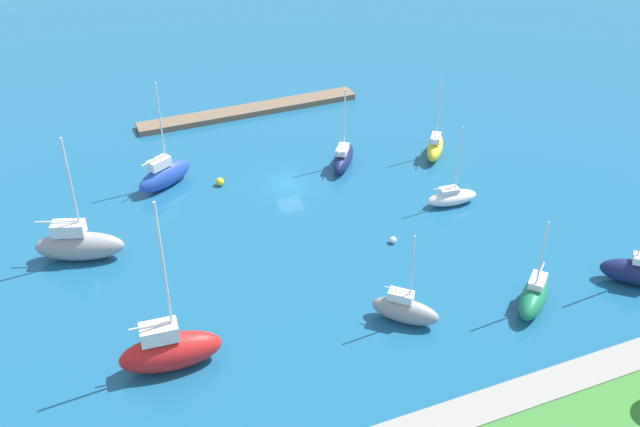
{
  "coord_description": "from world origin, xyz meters",
  "views": [
    {
      "loc": [
        21.8,
        61.76,
        40.13
      ],
      "look_at": [
        0.0,
        8.3,
        1.5
      ],
      "focal_mm": 41.93,
      "sensor_mm": 36.0,
      "label": 1
    }
  ],
  "objects_px": {
    "sailboat_navy_mid_basin": "(343,158)",
    "sailboat_red_lone_south": "(170,350)",
    "sailboat_gray_near_pier": "(405,310)",
    "sailboat_green_along_channel": "(534,296)",
    "mooring_buoy_yellow": "(220,182)",
    "sailboat_navy_outer_mooring": "(637,272)",
    "mooring_buoy_white": "(393,240)",
    "sailboat_gray_by_breakwater": "(79,244)",
    "sailboat_yellow_east_end": "(435,147)",
    "sailboat_white_inner_mooring": "(452,197)",
    "sailboat_blue_off_beacon": "(164,175)",
    "pier_dock": "(249,110)"
  },
  "relations": [
    {
      "from": "sailboat_yellow_east_end",
      "to": "sailboat_green_along_channel",
      "type": "distance_m",
      "value": 25.42
    },
    {
      "from": "sailboat_green_along_channel",
      "to": "sailboat_blue_off_beacon",
      "type": "bearing_deg",
      "value": -93.36
    },
    {
      "from": "sailboat_blue_off_beacon",
      "to": "sailboat_gray_by_breakwater",
      "type": "bearing_deg",
      "value": -164.48
    },
    {
      "from": "sailboat_gray_near_pier",
      "to": "mooring_buoy_white",
      "type": "relative_size",
      "value": 12.89
    },
    {
      "from": "sailboat_gray_by_breakwater",
      "to": "sailboat_green_along_channel",
      "type": "relative_size",
      "value": 1.4
    },
    {
      "from": "sailboat_gray_by_breakwater",
      "to": "mooring_buoy_yellow",
      "type": "height_order",
      "value": "sailboat_gray_by_breakwater"
    },
    {
      "from": "pier_dock",
      "to": "sailboat_red_lone_south",
      "type": "height_order",
      "value": "sailboat_red_lone_south"
    },
    {
      "from": "sailboat_yellow_east_end",
      "to": "sailboat_gray_near_pier",
      "type": "relative_size",
      "value": 1.05
    },
    {
      "from": "sailboat_red_lone_south",
      "to": "sailboat_green_along_channel",
      "type": "bearing_deg",
      "value": -4.09
    },
    {
      "from": "sailboat_navy_mid_basin",
      "to": "sailboat_red_lone_south",
      "type": "relative_size",
      "value": 0.61
    },
    {
      "from": "sailboat_green_along_channel",
      "to": "pier_dock",
      "type": "bearing_deg",
      "value": -117.86
    },
    {
      "from": "pier_dock",
      "to": "mooring_buoy_white",
      "type": "height_order",
      "value": "pier_dock"
    },
    {
      "from": "sailboat_yellow_east_end",
      "to": "mooring_buoy_yellow",
      "type": "relative_size",
      "value": 10.3
    },
    {
      "from": "sailboat_gray_by_breakwater",
      "to": "sailboat_navy_mid_basin",
      "type": "bearing_deg",
      "value": 31.68
    },
    {
      "from": "mooring_buoy_white",
      "to": "mooring_buoy_yellow",
      "type": "relative_size",
      "value": 0.76
    },
    {
      "from": "sailboat_blue_off_beacon",
      "to": "sailboat_navy_outer_mooring",
      "type": "distance_m",
      "value": 45.2
    },
    {
      "from": "sailboat_navy_outer_mooring",
      "to": "sailboat_red_lone_south",
      "type": "bearing_deg",
      "value": 32.31
    },
    {
      "from": "sailboat_navy_mid_basin",
      "to": "pier_dock",
      "type": "bearing_deg",
      "value": 54.49
    },
    {
      "from": "mooring_buoy_white",
      "to": "sailboat_blue_off_beacon",
      "type": "bearing_deg",
      "value": -45.87
    },
    {
      "from": "sailboat_white_inner_mooring",
      "to": "sailboat_blue_off_beacon",
      "type": "bearing_deg",
      "value": 156.21
    },
    {
      "from": "sailboat_blue_off_beacon",
      "to": "sailboat_green_along_channel",
      "type": "bearing_deg",
      "value": -80.22
    },
    {
      "from": "sailboat_white_inner_mooring",
      "to": "sailboat_blue_off_beacon",
      "type": "xyz_separation_m",
      "value": [
        25.29,
        -13.96,
        0.55
      ]
    },
    {
      "from": "sailboat_navy_mid_basin",
      "to": "sailboat_gray_by_breakwater",
      "type": "bearing_deg",
      "value": 138.44
    },
    {
      "from": "pier_dock",
      "to": "mooring_buoy_white",
      "type": "relative_size",
      "value": 41.33
    },
    {
      "from": "sailboat_gray_by_breakwater",
      "to": "sailboat_yellow_east_end",
      "type": "bearing_deg",
      "value": 25.93
    },
    {
      "from": "sailboat_red_lone_south",
      "to": "sailboat_navy_outer_mooring",
      "type": "relative_size",
      "value": 1.37
    },
    {
      "from": "sailboat_red_lone_south",
      "to": "sailboat_gray_near_pier",
      "type": "bearing_deg",
      "value": -1.63
    },
    {
      "from": "sailboat_navy_mid_basin",
      "to": "mooring_buoy_white",
      "type": "relative_size",
      "value": 13.43
    },
    {
      "from": "sailboat_gray_near_pier",
      "to": "sailboat_yellow_east_end",
      "type": "bearing_deg",
      "value": 98.46
    },
    {
      "from": "sailboat_navy_outer_mooring",
      "to": "sailboat_green_along_channel",
      "type": "bearing_deg",
      "value": 35.84
    },
    {
      "from": "sailboat_green_along_channel",
      "to": "mooring_buoy_yellow",
      "type": "xyz_separation_m",
      "value": [
        18.34,
        -27.88,
        -0.73
      ]
    },
    {
      "from": "pier_dock",
      "to": "mooring_buoy_yellow",
      "type": "height_order",
      "value": "mooring_buoy_yellow"
    },
    {
      "from": "sailboat_gray_by_breakwater",
      "to": "sailboat_blue_off_beacon",
      "type": "xyz_separation_m",
      "value": [
        -9.59,
        -9.26,
        -0.16
      ]
    },
    {
      "from": "sailboat_red_lone_south",
      "to": "pier_dock",
      "type": "bearing_deg",
      "value": 69.4
    },
    {
      "from": "sailboat_yellow_east_end",
      "to": "sailboat_gray_by_breakwater",
      "type": "bearing_deg",
      "value": 133.14
    },
    {
      "from": "sailboat_yellow_east_end",
      "to": "sailboat_white_inner_mooring",
      "type": "xyz_separation_m",
      "value": [
        3.23,
        9.07,
        -0.33
      ]
    },
    {
      "from": "mooring_buoy_yellow",
      "to": "sailboat_gray_by_breakwater",
      "type": "bearing_deg",
      "value": 26.42
    },
    {
      "from": "mooring_buoy_white",
      "to": "sailboat_gray_by_breakwater",
      "type": "bearing_deg",
      "value": -17.33
    },
    {
      "from": "sailboat_gray_near_pier",
      "to": "sailboat_navy_outer_mooring",
      "type": "height_order",
      "value": "sailboat_navy_outer_mooring"
    },
    {
      "from": "sailboat_gray_near_pier",
      "to": "mooring_buoy_white",
      "type": "bearing_deg",
      "value": 110.92
    },
    {
      "from": "sailboat_red_lone_south",
      "to": "sailboat_green_along_channel",
      "type": "distance_m",
      "value": 28.98
    },
    {
      "from": "sailboat_gray_near_pier",
      "to": "mooring_buoy_yellow",
      "type": "xyz_separation_m",
      "value": [
        7.9,
        -25.45,
        -0.75
      ]
    },
    {
      "from": "mooring_buoy_white",
      "to": "sailboat_navy_outer_mooring",
      "type": "bearing_deg",
      "value": 141.53
    },
    {
      "from": "sailboat_gray_near_pier",
      "to": "mooring_buoy_yellow",
      "type": "relative_size",
      "value": 9.83
    },
    {
      "from": "sailboat_blue_off_beacon",
      "to": "mooring_buoy_white",
      "type": "distance_m",
      "value": 24.51
    },
    {
      "from": "sailboat_white_inner_mooring",
      "to": "sailboat_green_along_channel",
      "type": "distance_m",
      "value": 15.95
    },
    {
      "from": "sailboat_red_lone_south",
      "to": "sailboat_blue_off_beacon",
      "type": "relative_size",
      "value": 1.28
    },
    {
      "from": "sailboat_navy_outer_mooring",
      "to": "sailboat_white_inner_mooring",
      "type": "bearing_deg",
      "value": -24.08
    },
    {
      "from": "sailboat_blue_off_beacon",
      "to": "sailboat_gray_near_pier",
      "type": "relative_size",
      "value": 1.34
    },
    {
      "from": "sailboat_white_inner_mooring",
      "to": "mooring_buoy_white",
      "type": "bearing_deg",
      "value": -151.23
    }
  ]
}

